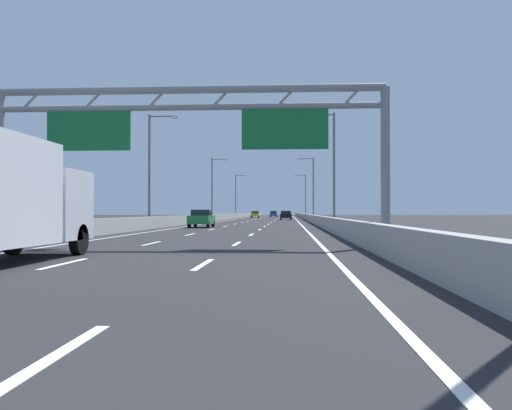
# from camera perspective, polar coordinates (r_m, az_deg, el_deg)

# --- Properties ---
(ground_plane) EXTENTS (260.00, 260.00, 0.00)m
(ground_plane) POSITION_cam_1_polar(r_m,az_deg,el_deg) (101.36, 1.17, -1.46)
(ground_plane) COLOR #262628
(lane_dash_left_1) EXTENTS (0.16, 3.00, 0.01)m
(lane_dash_left_1) POSITION_cam_1_polar(r_m,az_deg,el_deg) (14.99, -19.31, -5.78)
(lane_dash_left_1) COLOR white
(lane_dash_left_1) RESTS_ON ground_plane
(lane_dash_left_2) EXTENTS (0.16, 3.00, 0.01)m
(lane_dash_left_2) POSITION_cam_1_polar(r_m,az_deg,el_deg) (23.53, -10.80, -3.95)
(lane_dash_left_2) COLOR white
(lane_dash_left_2) RESTS_ON ground_plane
(lane_dash_left_3) EXTENTS (0.16, 3.00, 0.01)m
(lane_dash_left_3) POSITION_cam_1_polar(r_m,az_deg,el_deg) (32.32, -6.87, -3.07)
(lane_dash_left_3) COLOR white
(lane_dash_left_3) RESTS_ON ground_plane
(lane_dash_left_4) EXTENTS (0.16, 3.00, 0.01)m
(lane_dash_left_4) POSITION_cam_1_polar(r_m,az_deg,el_deg) (41.20, -4.64, -2.56)
(lane_dash_left_4) COLOR white
(lane_dash_left_4) RESTS_ON ground_plane
(lane_dash_left_5) EXTENTS (0.16, 3.00, 0.01)m
(lane_dash_left_5) POSITION_cam_1_polar(r_m,az_deg,el_deg) (50.13, -3.20, -2.23)
(lane_dash_left_5) COLOR white
(lane_dash_left_5) RESTS_ON ground_plane
(lane_dash_left_6) EXTENTS (0.16, 3.00, 0.01)m
(lane_dash_left_6) POSITION_cam_1_polar(r_m,az_deg,el_deg) (59.07, -2.19, -2.00)
(lane_dash_left_6) COLOR white
(lane_dash_left_6) RESTS_ON ground_plane
(lane_dash_left_7) EXTENTS (0.16, 3.00, 0.01)m
(lane_dash_left_7) POSITION_cam_1_polar(r_m,az_deg,el_deg) (68.03, -1.45, -1.83)
(lane_dash_left_7) COLOR white
(lane_dash_left_7) RESTS_ON ground_plane
(lane_dash_left_8) EXTENTS (0.16, 3.00, 0.01)m
(lane_dash_left_8) POSITION_cam_1_polar(r_m,az_deg,el_deg) (77.00, -0.89, -1.70)
(lane_dash_left_8) COLOR white
(lane_dash_left_8) RESTS_ON ground_plane
(lane_dash_left_9) EXTENTS (0.16, 3.00, 0.01)m
(lane_dash_left_9) POSITION_cam_1_polar(r_m,az_deg,el_deg) (85.98, -0.44, -1.59)
(lane_dash_left_9) COLOR white
(lane_dash_left_9) RESTS_ON ground_plane
(lane_dash_left_10) EXTENTS (0.16, 3.00, 0.01)m
(lane_dash_left_10) POSITION_cam_1_polar(r_m,az_deg,el_deg) (94.96, -0.07, -1.51)
(lane_dash_left_10) COLOR white
(lane_dash_left_10) RESTS_ON ground_plane
(lane_dash_left_11) EXTENTS (0.16, 3.00, 0.01)m
(lane_dash_left_11) POSITION_cam_1_polar(r_m,az_deg,el_deg) (103.94, 0.23, -1.44)
(lane_dash_left_11) COLOR white
(lane_dash_left_11) RESTS_ON ground_plane
(lane_dash_left_12) EXTENTS (0.16, 3.00, 0.01)m
(lane_dash_left_12) POSITION_cam_1_polar(r_m,az_deg,el_deg) (112.93, 0.48, -1.38)
(lane_dash_left_12) COLOR white
(lane_dash_left_12) RESTS_ON ground_plane
(lane_dash_left_13) EXTENTS (0.16, 3.00, 0.01)m
(lane_dash_left_13) POSITION_cam_1_polar(r_m,az_deg,el_deg) (121.92, 0.70, -1.33)
(lane_dash_left_13) COLOR white
(lane_dash_left_13) RESTS_ON ground_plane
(lane_dash_left_14) EXTENTS (0.16, 3.00, 0.01)m
(lane_dash_left_14) POSITION_cam_1_polar(r_m,az_deg,el_deg) (130.91, 0.88, -1.29)
(lane_dash_left_14) COLOR white
(lane_dash_left_14) RESTS_ON ground_plane
(lane_dash_left_15) EXTENTS (0.16, 3.00, 0.01)m
(lane_dash_left_15) POSITION_cam_1_polar(r_m,az_deg,el_deg) (139.90, 1.04, -1.25)
(lane_dash_left_15) COLOR white
(lane_dash_left_15) RESTS_ON ground_plane
(lane_dash_left_16) EXTENTS (0.16, 3.00, 0.01)m
(lane_dash_left_16) POSITION_cam_1_polar(r_m,az_deg,el_deg) (148.89, 1.19, -1.22)
(lane_dash_left_16) COLOR white
(lane_dash_left_16) RESTS_ON ground_plane
(lane_dash_left_17) EXTENTS (0.16, 3.00, 0.01)m
(lane_dash_left_17) POSITION_cam_1_polar(r_m,az_deg,el_deg) (157.89, 1.31, -1.19)
(lane_dash_left_17) COLOR white
(lane_dash_left_17) RESTS_ON ground_plane
(lane_dash_right_0) EXTENTS (0.16, 3.00, 0.01)m
(lane_dash_right_0) POSITION_cam_1_polar(r_m,az_deg,el_deg) (5.41, -21.00, -14.96)
(lane_dash_right_0) COLOR white
(lane_dash_right_0) RESTS_ON ground_plane
(lane_dash_right_1) EXTENTS (0.16, 3.00, 0.01)m
(lane_dash_right_1) POSITION_cam_1_polar(r_m,az_deg,el_deg) (14.01, -5.51, -6.18)
(lane_dash_right_1) COLOR white
(lane_dash_right_1) RESTS_ON ground_plane
(lane_dash_right_2) EXTENTS (0.16, 3.00, 0.01)m
(lane_dash_right_2) POSITION_cam_1_polar(r_m,az_deg,el_deg) (22.92, -2.02, -4.05)
(lane_dash_right_2) COLOR white
(lane_dash_right_2) RESTS_ON ground_plane
(lane_dash_right_3) EXTENTS (0.16, 3.00, 0.01)m
(lane_dash_right_3) POSITION_cam_1_polar(r_m,az_deg,el_deg) (31.88, -0.49, -3.11)
(lane_dash_right_3) COLOR white
(lane_dash_right_3) RESTS_ON ground_plane
(lane_dash_right_4) EXTENTS (0.16, 3.00, 0.01)m
(lane_dash_right_4) POSITION_cam_1_polar(r_m,az_deg,el_deg) (40.86, 0.37, -2.58)
(lane_dash_right_4) COLOR white
(lane_dash_right_4) RESTS_ON ground_plane
(lane_dash_right_5) EXTENTS (0.16, 3.00, 0.01)m
(lane_dash_right_5) POSITION_cam_1_polar(r_m,az_deg,el_deg) (49.84, 0.92, -2.24)
(lane_dash_right_5) COLOR white
(lane_dash_right_5) RESTS_ON ground_plane
(lane_dash_right_6) EXTENTS (0.16, 3.00, 0.01)m
(lane_dash_right_6) POSITION_cam_1_polar(r_m,az_deg,el_deg) (58.83, 1.30, -2.00)
(lane_dash_right_6) COLOR white
(lane_dash_right_6) RESTS_ON ground_plane
(lane_dash_right_7) EXTENTS (0.16, 3.00, 0.01)m
(lane_dash_right_7) POSITION_cam_1_polar(r_m,az_deg,el_deg) (67.82, 1.58, -1.83)
(lane_dash_right_7) COLOR white
(lane_dash_right_7) RESTS_ON ground_plane
(lane_dash_right_8) EXTENTS (0.16, 3.00, 0.01)m
(lane_dash_right_8) POSITION_cam_1_polar(r_m,az_deg,el_deg) (76.82, 1.79, -1.70)
(lane_dash_right_8) COLOR white
(lane_dash_right_8) RESTS_ON ground_plane
(lane_dash_right_9) EXTENTS (0.16, 3.00, 0.01)m
(lane_dash_right_9) POSITION_cam_1_polar(r_m,az_deg,el_deg) (85.81, 1.96, -1.59)
(lane_dash_right_9) COLOR white
(lane_dash_right_9) RESTS_ON ground_plane
(lane_dash_right_10) EXTENTS (0.16, 3.00, 0.01)m
(lane_dash_right_10) POSITION_cam_1_polar(r_m,az_deg,el_deg) (94.81, 2.10, -1.51)
(lane_dash_right_10) COLOR white
(lane_dash_right_10) RESTS_ON ground_plane
(lane_dash_right_11) EXTENTS (0.16, 3.00, 0.01)m
(lane_dash_right_11) POSITION_cam_1_polar(r_m,az_deg,el_deg) (103.81, 2.21, -1.44)
(lane_dash_right_11) COLOR white
(lane_dash_right_11) RESTS_ON ground_plane
(lane_dash_right_12) EXTENTS (0.16, 3.00, 0.01)m
(lane_dash_right_12) POSITION_cam_1_polar(r_m,az_deg,el_deg) (112.81, 2.31, -1.38)
(lane_dash_right_12) COLOR white
(lane_dash_right_12) RESTS_ON ground_plane
(lane_dash_right_13) EXTENTS (0.16, 3.00, 0.01)m
(lane_dash_right_13) POSITION_cam_1_polar(r_m,az_deg,el_deg) (121.80, 2.39, -1.33)
(lane_dash_right_13) COLOR white
(lane_dash_right_13) RESTS_ON ground_plane
(lane_dash_right_14) EXTENTS (0.16, 3.00, 0.01)m
(lane_dash_right_14) POSITION_cam_1_polar(r_m,az_deg,el_deg) (130.80, 2.46, -1.29)
(lane_dash_right_14) COLOR white
(lane_dash_right_14) RESTS_ON ground_plane
(lane_dash_right_15) EXTENTS (0.16, 3.00, 0.01)m
(lane_dash_right_15) POSITION_cam_1_polar(r_m,az_deg,el_deg) (139.80, 2.52, -1.25)
(lane_dash_right_15) COLOR white
(lane_dash_right_15) RESTS_ON ground_plane
(lane_dash_right_16) EXTENTS (0.16, 3.00, 0.01)m
(lane_dash_right_16) POSITION_cam_1_polar(r_m,az_deg,el_deg) (148.80, 2.57, -1.22)
(lane_dash_right_16) COLOR white
(lane_dash_right_16) RESTS_ON ground_plane
(lane_dash_right_17) EXTENTS (0.16, 3.00, 0.01)m
(lane_dash_right_17) POSITION_cam_1_polar(r_m,az_deg,el_deg) (157.80, 2.62, -1.19)
(lane_dash_right_17) COLOR white
(lane_dash_right_17) RESTS_ON ground_plane
(edge_line_left) EXTENTS (0.16, 176.00, 0.01)m
(edge_line_left) POSITION_cam_1_polar(r_m,az_deg,el_deg) (89.76, -2.49, -1.56)
(edge_line_left) COLOR white
(edge_line_left) RESTS_ON ground_plane
(edge_line_right) EXTENTS (0.16, 176.00, 0.01)m
(edge_line_right) POSITION_cam_1_polar(r_m,az_deg,el_deg) (89.30, 4.23, -1.56)
(edge_line_right) COLOR white
(edge_line_right) RESTS_ON ground_plane
(barrier_left) EXTENTS (0.45, 220.00, 0.95)m
(barrier_left) POSITION_cam_1_polar(r_m,az_deg,el_deg) (111.81, -2.17, -1.15)
(barrier_left) COLOR #9E9E99
(barrier_left) RESTS_ON ground_plane
(barrier_right) EXTENTS (0.45, 220.00, 0.95)m
(barrier_right) POSITION_cam_1_polar(r_m,az_deg,el_deg) (111.32, 4.92, -1.15)
(barrier_right) COLOR #9E9E99
(barrier_right) RESTS_ON ground_plane
(sign_gantry) EXTENTS (15.80, 0.36, 6.36)m
(sign_gantry) POSITION_cam_1_polar(r_m,az_deg,el_deg) (22.15, -7.09, 8.28)
(sign_gantry) COLOR gray
(sign_gantry) RESTS_ON ground_plane
(streetlamp_left_mid) EXTENTS (2.58, 0.28, 9.50)m
(streetlamp_left_mid) POSITION_cam_1_polar(r_m,az_deg,el_deg) (46.85, -10.76, 4.27)
(streetlamp_left_mid) COLOR slate
(streetlamp_left_mid) RESTS_ON ground_plane
(streetlamp_right_mid) EXTENTS (2.58, 0.28, 9.50)m
(streetlamp_right_mid) POSITION_cam_1_polar(r_m,az_deg,el_deg) (45.57, 7.83, 4.41)
(streetlamp_right_mid) COLOR slate
(streetlamp_right_mid) RESTS_ON ground_plane
(streetlamp_left_far) EXTENTS (2.58, 0.28, 9.50)m
(streetlamp_left_far) POSITION_cam_1_polar(r_m,az_deg,el_deg) (83.74, -4.44, 2.07)
(streetlamp_left_far) COLOR slate
(streetlamp_left_far) RESTS_ON ground_plane
(streetlamp_right_far) EXTENTS (2.58, 0.28, 9.50)m
(streetlamp_right_far) POSITION_cam_1_polar(r_m,az_deg,el_deg) (83.03, 5.82, 2.10)
(streetlamp_right_far) COLOR slate
(streetlamp_right_far) RESTS_ON ground_plane
(streetlamp_left_distant) EXTENTS (2.58, 0.28, 9.50)m
(streetlamp_left_distant) POSITION_cam_1_polar(r_m,az_deg,el_deg) (121.08, -2.01, 1.22)
(streetlamp_left_distant) COLOR slate
(streetlamp_left_distant) RESTS_ON ground_plane
(streetlamp_right_distant) EXTENTS (2.58, 0.28, 9.50)m
(streetlamp_right_distant) POSITION_cam_1_polar(r_m,az_deg,el_deg) (120.59, 5.07, 1.23)
(streetlamp_right_distant) COLOR slate
(streetlamp_right_distant) RESTS_ON ground_plane
(black_car) EXTENTS (1.85, 4.38, 1.49)m
(black_car) POSITION_cam_1_polar(r_m,az_deg,el_deg) (90.60, 3.13, -1.06)
(black_car) COLOR black
(black_car) RESTS_ON ground_plane
(green_car) EXTENTS (1.79, 4.10, 1.52)m
(green_car) POSITION_cam_1_polar(r_m,az_deg,el_deg) (46.84, -5.69, -1.41)
(green_car) COLOR #1E7A38
(green_car) RESTS_ON ground_plane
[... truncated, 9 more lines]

